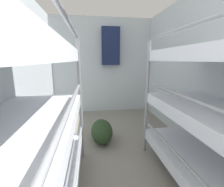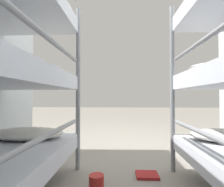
# 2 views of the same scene
# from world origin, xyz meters

# --- Properties ---
(wall_right) EXTENTS (0.06, 4.54, 2.39)m
(wall_right) POSITION_xyz_m (1.28, 2.21, 1.19)
(wall_right) COLOR silver
(wall_right) RESTS_ON ground_plane
(wall_back) EXTENTS (2.62, 0.06, 2.39)m
(wall_back) POSITION_xyz_m (0.00, 4.45, 1.19)
(wall_back) COLOR silver
(wall_back) RESTS_ON ground_plane
(bunk_stack_left_near) EXTENTS (0.81, 1.94, 1.63)m
(bunk_stack_left_near) POSITION_xyz_m (-0.85, 1.45, 0.86)
(bunk_stack_left_near) COLOR gray
(bunk_stack_left_near) RESTS_ON ground_plane
(duffel_bag) EXTENTS (0.36, 0.61, 0.36)m
(duffel_bag) POSITION_xyz_m (-0.16, 2.84, 0.18)
(duffel_bag) COLOR #23381E
(duffel_bag) RESTS_ON ground_plane
(hanging_coat) EXTENTS (0.44, 0.12, 0.90)m
(hanging_coat) POSITION_xyz_m (0.20, 4.30, 1.69)
(hanging_coat) COLOR #192347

